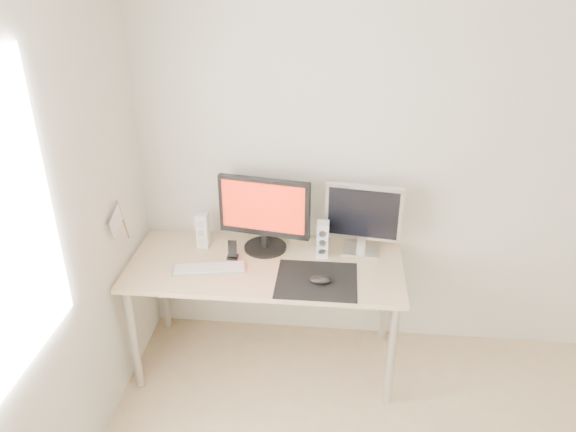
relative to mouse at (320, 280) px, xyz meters
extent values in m
plane|color=silver|center=(0.60, 0.55, 0.50)|extent=(3.50, 0.00, 3.50)
cube|color=black|center=(-0.02, 0.03, -0.02)|extent=(0.45, 0.40, 0.00)
ellipsoid|color=black|center=(0.00, 0.00, 0.00)|extent=(0.12, 0.07, 0.04)
cube|color=#D1B587|center=(-0.33, 0.18, -0.04)|extent=(1.60, 0.70, 0.03)
cylinder|color=silver|center=(-1.07, -0.11, -0.40)|extent=(0.05, 0.05, 0.70)
cylinder|color=silver|center=(0.41, -0.11, -0.40)|extent=(0.05, 0.05, 0.70)
cylinder|color=silver|center=(-1.07, 0.47, -0.40)|extent=(0.05, 0.05, 0.70)
cylinder|color=silver|center=(0.41, 0.47, -0.40)|extent=(0.05, 0.05, 0.70)
cylinder|color=black|center=(-0.35, 0.35, -0.02)|extent=(0.30, 0.30, 0.02)
cylinder|color=black|center=(-0.35, 0.35, 0.05)|extent=(0.05, 0.05, 0.12)
cube|color=black|center=(-0.35, 0.34, 0.26)|extent=(0.55, 0.13, 0.36)
cube|color=#E03D0B|center=(-0.36, 0.32, 0.27)|extent=(0.49, 0.09, 0.30)
cube|color=silver|center=(0.23, 0.38, -0.02)|extent=(0.24, 0.19, 0.01)
cube|color=silver|center=(0.23, 0.38, 0.04)|extent=(0.05, 0.05, 0.10)
cube|color=silver|center=(0.23, 0.38, 0.24)|extent=(0.45, 0.10, 0.34)
cube|color=black|center=(0.23, 0.35, 0.24)|extent=(0.41, 0.06, 0.30)
cube|color=white|center=(-0.73, 0.35, 0.09)|extent=(0.07, 0.08, 0.22)
cylinder|color=silver|center=(-0.73, 0.31, 0.03)|extent=(0.04, 0.01, 0.04)
cylinder|color=#BBBBBD|center=(-0.73, 0.31, 0.09)|extent=(0.04, 0.01, 0.04)
cylinder|color=#BCBCBE|center=(-0.73, 0.31, 0.15)|extent=(0.04, 0.01, 0.04)
cube|color=white|center=(0.00, 0.31, 0.09)|extent=(0.07, 0.08, 0.22)
cylinder|color=silver|center=(0.00, 0.26, 0.03)|extent=(0.04, 0.01, 0.04)
cylinder|color=silver|center=(0.00, 0.26, 0.09)|extent=(0.04, 0.01, 0.04)
cylinder|color=#AEAEB1|center=(0.00, 0.26, 0.15)|extent=(0.04, 0.01, 0.04)
cube|color=#B1B1B3|center=(-0.64, 0.08, -0.02)|extent=(0.43, 0.20, 0.01)
cube|color=white|center=(-0.64, 0.08, -0.01)|extent=(0.41, 0.18, 0.01)
cube|color=black|center=(-0.53, 0.22, -0.02)|extent=(0.07, 0.06, 0.01)
cube|color=black|center=(-0.53, 0.22, 0.04)|extent=(0.05, 0.02, 0.10)
cylinder|color=#A57F54|center=(-1.12, 0.10, 0.27)|extent=(0.01, 0.10, 0.29)
cube|color=white|center=(-1.12, 0.01, 0.31)|extent=(0.00, 0.19, 0.15)
camera|label=1|loc=(0.08, -2.59, 1.71)|focal=35.00mm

